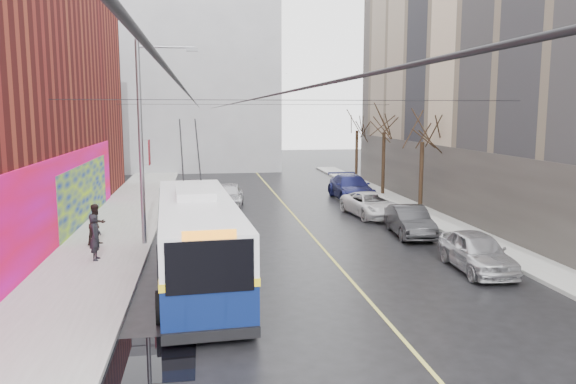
% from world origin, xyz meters
% --- Properties ---
extents(ground, '(140.00, 140.00, 0.00)m').
position_xyz_m(ground, '(0.00, 0.00, 0.00)').
color(ground, black).
rests_on(ground, ground).
extents(sidewalk_left, '(4.00, 60.00, 0.15)m').
position_xyz_m(sidewalk_left, '(-8.00, 12.00, 0.07)').
color(sidewalk_left, gray).
rests_on(sidewalk_left, ground).
extents(sidewalk_right, '(2.00, 60.00, 0.15)m').
position_xyz_m(sidewalk_right, '(9.00, 12.00, 0.07)').
color(sidewalk_right, gray).
rests_on(sidewalk_right, ground).
extents(lane_line, '(0.12, 50.00, 0.01)m').
position_xyz_m(lane_line, '(1.50, 14.00, 0.00)').
color(lane_line, '#BFB74C').
rests_on(lane_line, ground).
extents(building_right, '(14.06, 36.00, 16.00)m').
position_xyz_m(building_right, '(16.99, 14.00, 7.99)').
color(building_right, tan).
rests_on(building_right, ground).
extents(building_far, '(20.50, 12.10, 18.00)m').
position_xyz_m(building_far, '(-6.00, 44.99, 9.02)').
color(building_far, gray).
rests_on(building_far, ground).
extents(streetlight_pole, '(2.65, 0.60, 9.00)m').
position_xyz_m(streetlight_pole, '(-6.14, 10.00, 4.85)').
color(streetlight_pole, slate).
rests_on(streetlight_pole, ground).
extents(catenary_wires, '(18.00, 60.00, 0.22)m').
position_xyz_m(catenary_wires, '(-2.54, 14.77, 6.25)').
color(catenary_wires, black).
extents(tree_near, '(3.20, 3.20, 6.40)m').
position_xyz_m(tree_near, '(9.00, 16.00, 4.98)').
color(tree_near, black).
rests_on(tree_near, ground).
extents(tree_mid, '(3.20, 3.20, 6.68)m').
position_xyz_m(tree_mid, '(9.00, 23.00, 5.25)').
color(tree_mid, black).
rests_on(tree_mid, ground).
extents(tree_far, '(3.20, 3.20, 6.57)m').
position_xyz_m(tree_far, '(9.00, 30.00, 5.14)').
color(tree_far, black).
rests_on(tree_far, ground).
extents(puddle, '(2.67, 2.64, 0.01)m').
position_xyz_m(puddle, '(-5.26, -1.77, 0.00)').
color(puddle, black).
rests_on(puddle, ground).
extents(pigeons_flying, '(3.52, 2.94, 1.50)m').
position_xyz_m(pigeons_flying, '(-1.39, 9.43, 7.47)').
color(pigeons_flying, slate).
extents(trolleybus, '(3.37, 12.04, 5.65)m').
position_xyz_m(trolleybus, '(-3.90, 4.46, 1.57)').
color(trolleybus, '#091645').
rests_on(trolleybus, ground).
extents(parked_car_a, '(2.00, 4.46, 1.49)m').
position_xyz_m(parked_car_a, '(6.50, 4.17, 0.74)').
color(parked_car_a, '#B4B4B9').
rests_on(parked_car_a, ground).
extents(parked_car_b, '(1.89, 4.47, 1.44)m').
position_xyz_m(parked_car_b, '(6.18, 10.29, 0.72)').
color(parked_car_b, '#2A2A2D').
rests_on(parked_car_b, ground).
extents(parked_car_c, '(2.82, 5.12, 1.36)m').
position_xyz_m(parked_car_c, '(5.83, 15.41, 0.68)').
color(parked_car_c, silver).
rests_on(parked_car_c, ground).
extents(parked_car_d, '(2.34, 5.68, 1.65)m').
position_xyz_m(parked_car_d, '(6.29, 21.60, 0.82)').
color(parked_car_d, '#171B52').
rests_on(parked_car_d, ground).
extents(following_car, '(2.35, 4.80, 1.57)m').
position_xyz_m(following_car, '(-2.16, 19.31, 0.79)').
color(following_car, '#B8B8BD').
rests_on(following_car, ground).
extents(pedestrian_a, '(0.45, 0.67, 1.83)m').
position_xyz_m(pedestrian_a, '(-7.90, 7.40, 1.06)').
color(pedestrian_a, black).
rests_on(pedestrian_a, sidewalk_left).
extents(pedestrian_b, '(1.11, 1.11, 1.81)m').
position_xyz_m(pedestrian_b, '(-8.33, 10.06, 1.05)').
color(pedestrian_b, black).
rests_on(pedestrian_b, sidewalk_left).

